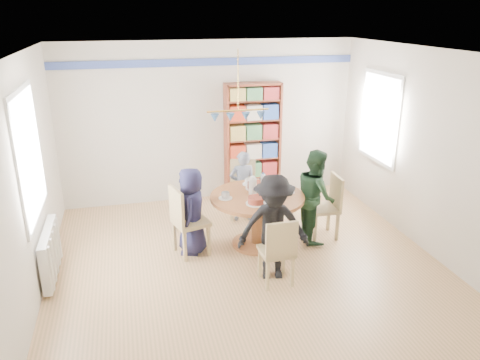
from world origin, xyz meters
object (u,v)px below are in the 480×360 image
object	(u,v)px
bookshelf	(253,143)
person_far	(243,186)
person_right	(315,195)
person_near	(273,228)
chair_left	(185,218)
chair_right	(328,204)
chair_far	(243,186)
chair_near	(278,249)
person_left	(192,211)
dining_table	(257,208)
radiator	(50,253)

from	to	relation	value
bookshelf	person_far	bearing A→B (deg)	-114.10
person_right	person_near	distance (m)	1.24
person_near	bookshelf	size ratio (longest dim) A/B	0.67
chair_left	person_near	xyz separation A→B (m)	(0.97, -0.82, 0.14)
person_far	bookshelf	bearing A→B (deg)	-109.29
person_near	chair_left	bearing A→B (deg)	149.87
chair_right	chair_far	world-z (taller)	chair_right
chair_near	person_left	xyz separation A→B (m)	(-0.87, 1.09, 0.12)
person_left	chair_right	bearing A→B (deg)	104.38
dining_table	chair_right	distance (m)	1.08
chair_far	person_far	world-z (taller)	person_far
chair_near	bookshelf	size ratio (longest dim) A/B	0.44
dining_table	chair_near	bearing A→B (deg)	-92.15
chair_far	person_right	distance (m)	1.33
radiator	dining_table	bearing A→B (deg)	5.12
chair_right	chair_far	distance (m)	1.44
chair_left	chair_near	bearing A→B (deg)	-46.56
radiator	person_near	world-z (taller)	person_near
radiator	person_near	bearing A→B (deg)	-13.10
chair_left	chair_far	bearing A→B (deg)	45.15
radiator	chair_left	world-z (taller)	chair_left
dining_table	person_near	size ratio (longest dim) A/B	0.97
person_far	bookshelf	world-z (taller)	bookshelf
person_far	chair_far	bearing A→B (deg)	-99.87
chair_left	person_left	xyz separation A→B (m)	(0.10, 0.07, 0.07)
chair_left	person_far	xyz separation A→B (m)	(1.02, 0.91, 0.03)
bookshelf	person_right	bearing A→B (deg)	-76.68
bookshelf	dining_table	bearing A→B (deg)	-103.43
person_left	bookshelf	world-z (taller)	bookshelf
chair_right	person_near	bearing A→B (deg)	-141.99
person_left	person_right	world-z (taller)	person_right
chair_right	person_left	xyz separation A→B (m)	(-1.99, 0.01, 0.09)
chair_left	bookshelf	xyz separation A→B (m)	(1.44, 1.84, 0.45)
radiator	person_right	bearing A→B (deg)	3.73
radiator	person_left	distance (m)	1.83
chair_right	chair_far	size ratio (longest dim) A/B	1.02
chair_right	bookshelf	distance (m)	1.96
chair_right	person_right	size ratio (longest dim) A/B	0.69
chair_left	person_right	bearing A→B (deg)	0.86
chair_near	bookshelf	world-z (taller)	bookshelf
dining_table	person_far	distance (m)	0.87
chair_right	chair_near	size ratio (longest dim) A/B	1.06
person_left	person_near	world-z (taller)	person_near
dining_table	person_near	distance (m)	0.87
dining_table	chair_left	distance (m)	1.01
chair_right	person_right	bearing A→B (deg)	-173.29
dining_table	bookshelf	xyz separation A→B (m)	(0.43, 1.80, 0.43)
chair_far	person_far	xyz separation A→B (m)	(-0.04, -0.16, 0.06)
dining_table	person_right	world-z (taller)	person_right
dining_table	chair_near	size ratio (longest dim) A/B	1.48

